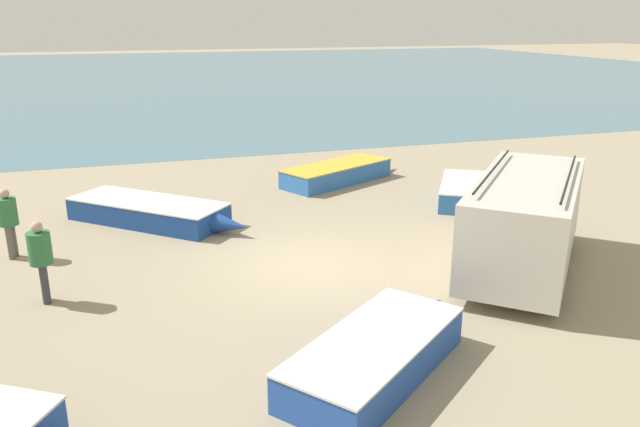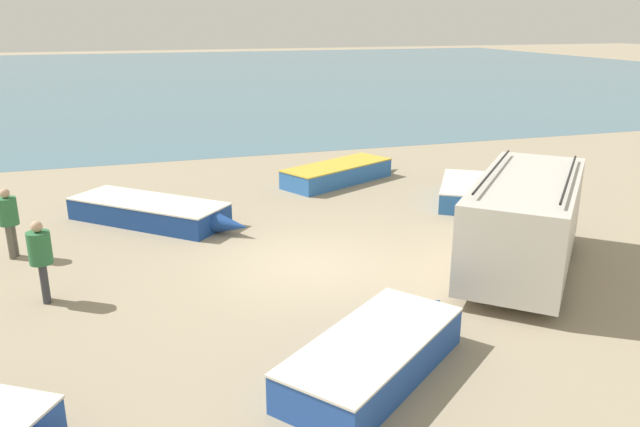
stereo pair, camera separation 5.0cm
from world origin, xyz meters
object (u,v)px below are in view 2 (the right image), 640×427
at_px(fishing_rowboat_3, 341,172).
at_px(fisherman_1, 41,254).
at_px(parked_van, 525,220).
at_px(fishing_rowboat_1, 378,352).
at_px(fisherman_0, 8,217).
at_px(fishing_rowboat_4, 469,193).
at_px(fishing_rowboat_0, 154,212).

height_order(fishing_rowboat_3, fisherman_1, fisherman_1).
height_order(parked_van, fishing_rowboat_1, parked_van).
distance_m(parked_van, fisherman_1, 10.21).
distance_m(fishing_rowboat_1, fisherman_0, 9.68).
height_order(fishing_rowboat_4, fisherman_1, fisherman_1).
xyz_separation_m(fishing_rowboat_3, fishing_rowboat_4, (2.92, -3.66, -0.01)).
height_order(fishing_rowboat_0, fishing_rowboat_4, fishing_rowboat_0).
relative_size(parked_van, fishing_rowboat_1, 1.31).
bearing_deg(parked_van, fishing_rowboat_0, 94.33).
bearing_deg(parked_van, fishing_rowboat_1, 164.08).
bearing_deg(fisherman_1, fisherman_0, -78.16).
height_order(fishing_rowboat_1, fisherman_1, fisherman_1).
bearing_deg(fishing_rowboat_0, fishing_rowboat_3, 65.49).
bearing_deg(fishing_rowboat_4, fishing_rowboat_0, -63.83).
distance_m(parked_van, fishing_rowboat_3, 8.90).
bearing_deg(fishing_rowboat_3, fisherman_0, 177.67).
bearing_deg(fishing_rowboat_3, fishing_rowboat_0, 176.36).
height_order(fishing_rowboat_3, fisherman_0, fisherman_0).
bearing_deg(fisherman_0, fisherman_1, -56.27).
bearing_deg(fishing_rowboat_4, fisherman_0, -54.81).
height_order(fisherman_0, fisherman_1, fisherman_1).
relative_size(fishing_rowboat_4, fisherman_0, 2.30).
bearing_deg(fishing_rowboat_0, parked_van, 4.62).
bearing_deg(fishing_rowboat_4, fishing_rowboat_1, -6.77).
relative_size(fishing_rowboat_0, fishing_rowboat_3, 0.97).
xyz_separation_m(fisherman_0, fisherman_1, (0.98, -2.85, 0.00)).
xyz_separation_m(parked_van, fisherman_1, (-10.11, 1.46, -0.18)).
height_order(fishing_rowboat_0, fisherman_0, fisherman_0).
bearing_deg(fisherman_1, parked_van, 164.54).
height_order(fishing_rowboat_3, fishing_rowboat_4, fishing_rowboat_3).
distance_m(fishing_rowboat_4, fisherman_1, 12.34).
xyz_separation_m(parked_van, fisherman_0, (-11.09, 4.32, -0.18)).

